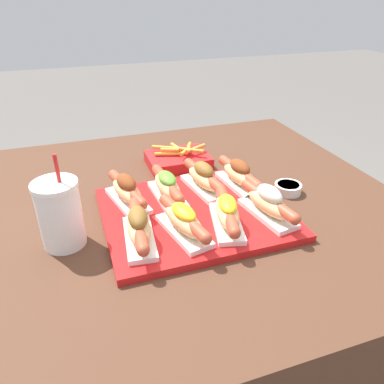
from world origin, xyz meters
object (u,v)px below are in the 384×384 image
Objects in this scene: drink_cup at (60,214)px; hot_dog_1 at (184,220)px; serving_tray at (195,213)px; hot_dog_2 at (227,212)px; hot_dog_0 at (139,227)px; hot_dog_4 at (127,191)px; sauce_bowl at (288,188)px; hot_dog_5 at (167,186)px; hot_dog_7 at (239,175)px; hot_dog_6 at (204,177)px; fries_basket at (178,159)px; hot_dog_3 at (269,203)px.

hot_dog_1 is at bearing -16.17° from drink_cup.
serving_tray is 2.19× the size of hot_dog_2.
hot_dog_4 is (0.01, 0.16, -0.00)m from hot_dog_0.
drink_cup is (-0.15, 0.07, 0.02)m from hot_dog_0.
sauce_bowl is at bearing -7.48° from hot_dog_4.
hot_dog_5 is (0.11, 0.16, -0.00)m from hot_dog_0.
sauce_bowl is at bearing 4.06° from drink_cup.
hot_dog_4 is 0.43m from sauce_bowl.
hot_dog_1 is (-0.05, -0.08, 0.04)m from serving_tray.
hot_dog_7 is (0.21, 0.16, 0.00)m from hot_dog_1.
hot_dog_4 is 0.19m from drink_cup.
hot_dog_6 is (0.11, 0.17, 0.00)m from hot_dog_1.
drink_cup is (-0.26, -0.09, 0.02)m from hot_dog_5.
hot_dog_2 is 0.36m from drink_cup.
fries_basket is at bearing 74.79° from hot_dog_1.
hot_dog_7 is (0.11, 0.16, 0.00)m from hot_dog_2.
hot_dog_3 is at bearing -28.89° from hot_dog_4.
hot_dog_2 reaches higher than fries_basket.
fries_basket is (-0.01, 0.20, -0.03)m from hot_dog_6.
hot_dog_0 is at bearing -152.97° from hot_dog_7.
hot_dog_6 reaches higher than fries_basket.
hot_dog_6 is at bearing 86.92° from hot_dog_2.
hot_dog_0 is at bearing -124.01° from hot_dog_5.
hot_dog_6 is at bearing -87.73° from fries_basket.
hot_dog_2 is at bearing -93.08° from hot_dog_6.
hot_dog_1 is 0.26m from hot_dog_7.
fries_basket is (0.20, 0.21, -0.03)m from hot_dog_4.
hot_dog_4 is (-0.30, 0.17, -0.00)m from hot_dog_3.
hot_dog_0 is 1.01× the size of hot_dog_3.
drink_cup is (-0.30, -0.01, 0.07)m from serving_tray.
hot_dog_6 reaches higher than hot_dog_7.
hot_dog_0 is 0.16m from hot_dog_4.
hot_dog_4 is at bearing 178.41° from hot_dog_7.
hot_dog_3 is (0.15, -0.08, 0.04)m from serving_tray.
hot_dog_0 is 1.02× the size of hot_dog_4.
serving_tray is 2.18× the size of hot_dog_1.
hot_dog_7 is at bearing -0.52° from hot_dog_5.
hot_dog_4 is at bearing 118.53° from hot_dog_1.
hot_dog_3 is at bearing -26.90° from serving_tray.
hot_dog_6 is 0.23m from sauce_bowl.
drink_cup is at bearing 168.16° from hot_dog_2.
hot_dog_1 is at bearing -161.16° from sauce_bowl.
hot_dog_1 is 0.21m from hot_dog_6.
serving_tray is 2.19× the size of hot_dog_4.
hot_dog_5 is at bearing 19.34° from drink_cup.
hot_dog_0 reaches higher than hot_dog_1.
hot_dog_2 reaches higher than hot_dog_1.
hot_dog_3 reaches higher than hot_dog_5.
sauce_bowl is 0.34× the size of drink_cup.
drink_cup reaches higher than fries_basket.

